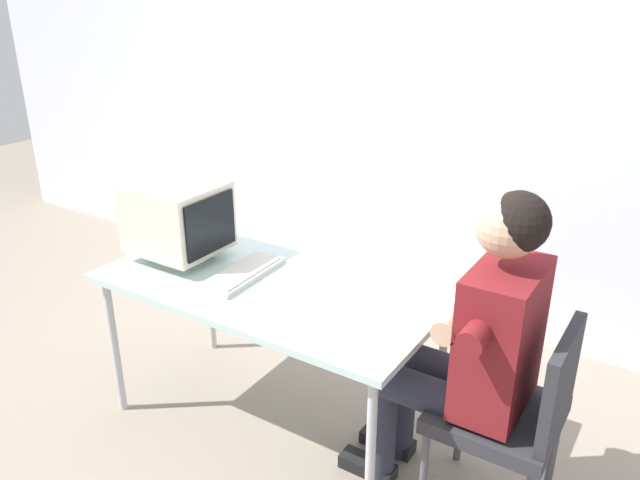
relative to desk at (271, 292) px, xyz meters
The scene contains 7 objects.
ground_plane 0.67m from the desk, ahead, with size 12.00×12.00×0.00m, color gray.
wall_back 1.65m from the desk, 77.91° to the left, with size 8.00×0.10×3.00m, color silver.
desk is the anchor object (origin of this frame).
crt_monitor 0.55m from the desk, behind, with size 0.40×0.35×0.36m.
keyboard 0.15m from the desk, behind, with size 0.18×0.43×0.03m.
office_chair 1.08m from the desk, ahead, with size 0.44×0.44×0.84m.
person_seated 0.89m from the desk, ahead, with size 0.69×0.59×1.30m.
Camera 1 is at (1.46, -1.89, 1.91)m, focal length 35.07 mm.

